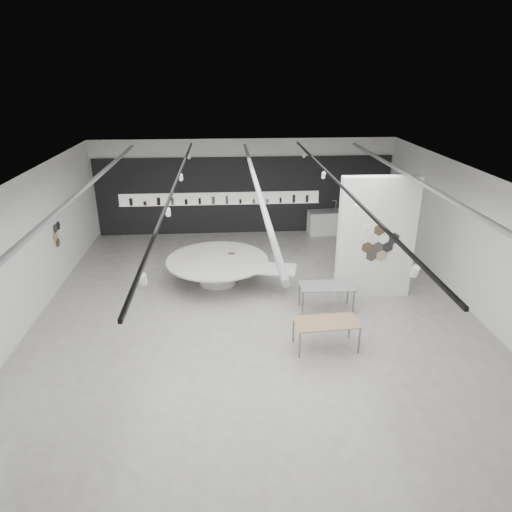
{
  "coord_description": "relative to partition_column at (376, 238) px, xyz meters",
  "views": [
    {
      "loc": [
        -0.79,
        -11.01,
        6.32
      ],
      "look_at": [
        0.06,
        1.2,
        1.27
      ],
      "focal_mm": 32.0,
      "sensor_mm": 36.0,
      "label": 1
    }
  ],
  "objects": [
    {
      "name": "sample_table_wood",
      "position": [
        -1.95,
        -2.69,
        -1.14
      ],
      "size": [
        1.57,
        0.86,
        0.71
      ],
      "rotation": [
        0.0,
        0.0,
        0.07
      ],
      "color": "#9A764F",
      "rests_on": "ground"
    },
    {
      "name": "partition_column",
      "position": [
        0.0,
        0.0,
        0.0
      ],
      "size": [
        2.2,
        0.38,
        3.6
      ],
      "color": "white",
      "rests_on": "ground"
    },
    {
      "name": "kitchen_counter",
      "position": [
        -0.09,
        5.5,
        -1.31
      ],
      "size": [
        1.77,
        0.81,
        1.35
      ],
      "rotation": [
        0.0,
        0.0,
        0.08
      ],
      "color": "white",
      "rests_on": "ground"
    },
    {
      "name": "sample_table_stone",
      "position": [
        -1.56,
        -0.84,
        -1.1
      ],
      "size": [
        1.5,
        0.77,
        0.76
      ],
      "rotation": [
        0.0,
        0.0,
        -0.02
      ],
      "color": "gray",
      "rests_on": "ground"
    },
    {
      "name": "room",
      "position": [
        -3.59,
        -1.0,
        0.27
      ],
      "size": [
        12.02,
        14.02,
        3.82
      ],
      "color": "#A29F99",
      "rests_on": "ground"
    },
    {
      "name": "back_wall_display",
      "position": [
        -3.58,
        5.94,
        -0.26
      ],
      "size": [
        11.8,
        0.27,
        3.1
      ],
      "color": "black",
      "rests_on": "ground"
    },
    {
      "name": "display_island",
      "position": [
        -4.53,
        1.11,
        -1.27
      ],
      "size": [
        4.3,
        3.77,
        0.81
      ],
      "rotation": [
        0.0,
        0.0,
        -0.21
      ],
      "color": "white",
      "rests_on": "ground"
    }
  ]
}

